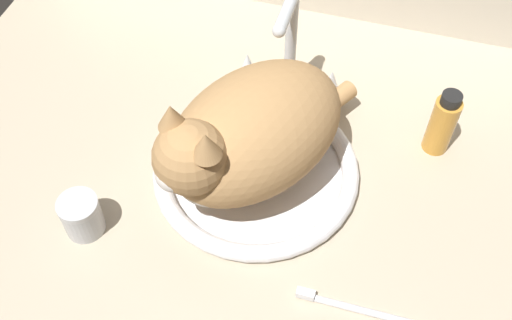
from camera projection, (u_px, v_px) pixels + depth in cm
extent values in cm
cube|color=#B7A88E|center=(242.00, 167.00, 101.43)|extent=(114.89, 80.87, 3.00)
torus|color=white|center=(256.00, 170.00, 97.43)|extent=(32.96, 32.96, 2.76)
cylinder|color=white|center=(256.00, 174.00, 98.29)|extent=(28.82, 28.82, 0.60)
cylinder|color=silver|center=(288.00, 83.00, 109.86)|extent=(4.00, 4.00, 1.90)
cylinder|color=silver|center=(291.00, 40.00, 101.82)|extent=(2.00, 2.00, 18.35)
cylinder|color=silver|center=(286.00, 12.00, 91.98)|extent=(2.00, 8.75, 2.00)
sphere|color=silver|center=(279.00, 31.00, 89.43)|extent=(2.10, 2.10, 2.10)
cylinder|color=silver|center=(248.00, 75.00, 111.29)|extent=(3.20, 3.20, 1.60)
cone|color=silver|center=(247.00, 63.00, 108.93)|extent=(2.88, 2.88, 4.34)
cylinder|color=silver|center=(330.00, 92.00, 108.66)|extent=(3.20, 3.20, 1.60)
cone|color=silver|center=(332.00, 80.00, 106.31)|extent=(2.88, 2.88, 4.34)
ellipsoid|color=tan|center=(256.00, 131.00, 89.75)|extent=(32.40, 35.89, 16.56)
sphere|color=tan|center=(191.00, 157.00, 81.43)|extent=(10.56, 10.56, 10.56)
cone|color=tan|center=(203.00, 144.00, 75.52)|extent=(4.01, 4.01, 3.96)
cone|color=tan|center=(171.00, 116.00, 78.33)|extent=(4.01, 4.01, 3.96)
ellipsoid|color=silver|center=(168.00, 178.00, 80.63)|extent=(5.43, 4.98, 3.38)
ellipsoid|color=silver|center=(202.00, 173.00, 86.07)|extent=(13.72, 12.79, 9.11)
cylinder|color=tan|center=(327.00, 106.00, 101.81)|extent=(8.66, 11.62, 3.20)
cylinder|color=gold|center=(442.00, 126.00, 97.94)|extent=(4.24, 4.24, 10.60)
cylinder|color=black|center=(451.00, 99.00, 93.02)|extent=(3.18, 3.18, 1.80)
cylinder|color=#B2B5BA|center=(82.00, 217.00, 90.29)|extent=(5.94, 5.94, 5.67)
cylinder|color=silver|center=(77.00, 205.00, 87.64)|extent=(6.06, 6.06, 1.00)
cylinder|color=silver|center=(369.00, 312.00, 83.75)|extent=(15.31, 1.17, 1.00)
cube|color=white|center=(306.00, 294.00, 84.75)|extent=(2.61, 1.23, 1.20)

